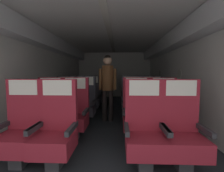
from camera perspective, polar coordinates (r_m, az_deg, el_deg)
ground at (r=4.31m, az=-0.81°, el=-11.52°), size 3.89×8.14×0.02m
fuselage_shell at (r=4.46m, az=-0.61°, el=10.61°), size 3.77×7.79×2.29m
seat_a_left_window at (r=2.43m, az=-30.17°, el=-13.47°), size 0.51×0.49×1.11m
seat_a_left_aisle at (r=2.20m, az=-19.72°, el=-14.98°), size 0.51×0.49×1.11m
seat_a_right_aisle at (r=2.22m, az=24.19°, el=-14.89°), size 0.51×0.49×1.11m
seat_a_right_window at (r=2.10m, az=11.71°, el=-15.76°), size 0.51×0.49×1.11m
seat_b_left_window at (r=3.16m, az=-21.78°, el=-9.02°), size 0.51×0.49×1.11m
seat_b_left_aisle at (r=3.01m, az=-13.45°, el=-9.50°), size 0.51×0.49×1.11m
seat_b_right_aisle at (r=3.00m, az=18.36°, el=-9.63°), size 0.51×0.49×1.11m
seat_b_right_window at (r=2.91m, az=8.84°, el=-9.89°), size 0.51×0.49×1.11m
seat_c_left_window at (r=3.98m, az=-16.56°, el=-6.09°), size 0.51×0.49×1.11m
seat_c_left_aisle at (r=3.85m, az=-9.72°, el=-6.33°), size 0.51×0.49×1.11m
seat_c_right_aisle at (r=3.85m, az=14.49°, el=-6.41°), size 0.51×0.49×1.11m
seat_c_right_window at (r=3.76m, az=7.36°, el=-6.57°), size 0.51×0.49×1.11m
seat_d_left_window at (r=4.80m, az=-13.04°, el=-4.20°), size 0.51×0.49×1.11m
seat_d_left_aisle at (r=4.69m, az=-7.48°, el=-4.32°), size 0.51×0.49×1.11m
seat_d_right_aisle at (r=4.68m, az=12.41°, el=-4.42°), size 0.51×0.49×1.11m
seat_d_right_window at (r=4.62m, az=6.48°, el=-4.46°), size 0.51×0.49×1.11m
seat_e_left_window at (r=5.63m, az=-10.64°, el=-2.86°), size 0.51×0.49×1.11m
seat_e_left_aisle at (r=5.53m, az=-5.87°, el=-2.94°), size 0.51×0.49×1.11m
seat_e_right_aisle at (r=5.54m, az=10.86°, el=-3.00°), size 0.51×0.49×1.11m
seat_e_right_window at (r=5.50m, az=5.96°, el=-2.98°), size 0.51×0.49×1.11m
flight_attendant at (r=3.85m, az=-1.59°, el=1.98°), size 0.43×0.28×1.63m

